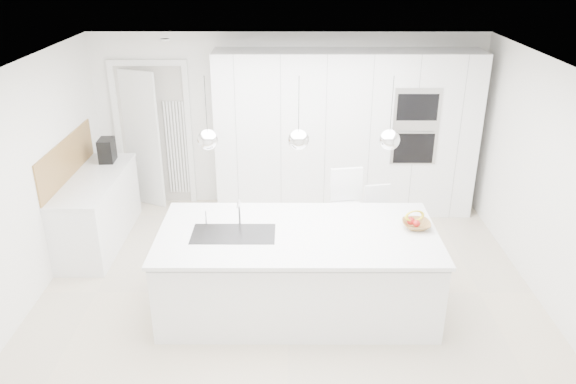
{
  "coord_description": "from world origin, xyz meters",
  "views": [
    {
      "loc": [
        0.01,
        -5.3,
        3.56
      ],
      "look_at": [
        0.0,
        0.3,
        1.1
      ],
      "focal_mm": 35.0,
      "sensor_mm": 36.0,
      "label": 1
    }
  ],
  "objects_px": {
    "island_base": "(297,274)",
    "fruit_bowl": "(416,225)",
    "bar_stool_right": "(377,228)",
    "espresso_machine": "(107,150)",
    "bar_stool_left": "(346,222)"
  },
  "relations": [
    {
      "from": "island_base",
      "to": "fruit_bowl",
      "type": "height_order",
      "value": "fruit_bowl"
    },
    {
      "from": "fruit_bowl",
      "to": "bar_stool_right",
      "type": "bearing_deg",
      "value": 108.97
    },
    {
      "from": "espresso_machine",
      "to": "island_base",
      "type": "bearing_deg",
      "value": -43.1
    },
    {
      "from": "fruit_bowl",
      "to": "bar_stool_right",
      "type": "height_order",
      "value": "bar_stool_right"
    },
    {
      "from": "fruit_bowl",
      "to": "bar_stool_right",
      "type": "relative_size",
      "value": 0.29
    },
    {
      "from": "island_base",
      "to": "fruit_bowl",
      "type": "distance_m",
      "value": 1.33
    },
    {
      "from": "bar_stool_left",
      "to": "espresso_machine",
      "type": "bearing_deg",
      "value": 149.77
    },
    {
      "from": "fruit_bowl",
      "to": "island_base",
      "type": "bearing_deg",
      "value": -173.48
    },
    {
      "from": "island_base",
      "to": "fruit_bowl",
      "type": "relative_size",
      "value": 9.72
    },
    {
      "from": "fruit_bowl",
      "to": "espresso_machine",
      "type": "xyz_separation_m",
      "value": [
        -3.75,
        1.95,
        0.12
      ]
    },
    {
      "from": "espresso_machine",
      "to": "bar_stool_left",
      "type": "distance_m",
      "value": 3.37
    },
    {
      "from": "island_base",
      "to": "espresso_machine",
      "type": "relative_size",
      "value": 9.01
    },
    {
      "from": "bar_stool_left",
      "to": "bar_stool_right",
      "type": "height_order",
      "value": "bar_stool_left"
    },
    {
      "from": "espresso_machine",
      "to": "bar_stool_right",
      "type": "xyz_separation_m",
      "value": [
        3.48,
        -1.17,
        -0.56
      ]
    },
    {
      "from": "fruit_bowl",
      "to": "espresso_machine",
      "type": "height_order",
      "value": "espresso_machine"
    }
  ]
}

